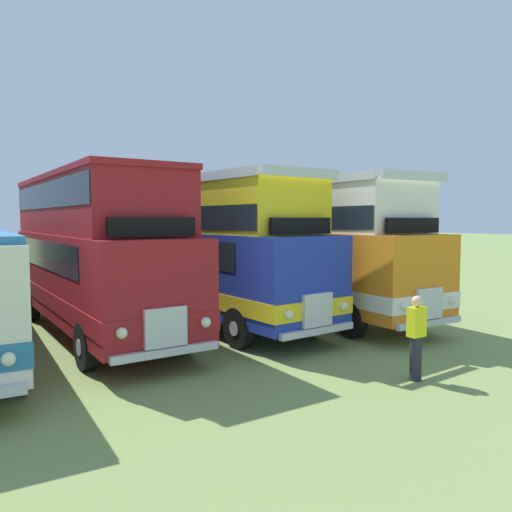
% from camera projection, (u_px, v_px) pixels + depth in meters
% --- Properties ---
extents(ground_plane, '(200.00, 200.00, 0.00)m').
position_uv_depth(ground_plane, '(100.00, 336.00, 13.89)').
color(ground_plane, '#7A934C').
extents(bus_third_in_row, '(2.64, 9.99, 4.49)m').
position_uv_depth(bus_third_in_row, '(93.00, 247.00, 14.09)').
color(bus_third_in_row, maroon).
rests_on(bus_third_in_row, ground).
extents(bus_fourth_in_row, '(3.01, 9.80, 4.52)m').
position_uv_depth(bus_fourth_in_row, '(210.00, 248.00, 15.74)').
color(bus_fourth_in_row, '#1E339E').
rests_on(bus_fourth_in_row, ground).
extents(bus_fifth_in_row, '(3.13, 10.91, 4.52)m').
position_uv_depth(bus_fifth_in_row, '(304.00, 245.00, 17.42)').
color(bus_fifth_in_row, orange).
rests_on(bus_fifth_in_row, ground).
extents(marshal_person, '(0.36, 0.24, 1.73)m').
position_uv_depth(marshal_person, '(416.00, 337.00, 10.05)').
color(marshal_person, '#23232D').
rests_on(marshal_person, ground).
extents(rope_fence_line, '(20.22, 0.08, 1.05)m').
position_uv_depth(rope_fence_line, '(33.00, 277.00, 22.25)').
color(rope_fence_line, '#8C704C').
rests_on(rope_fence_line, ground).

